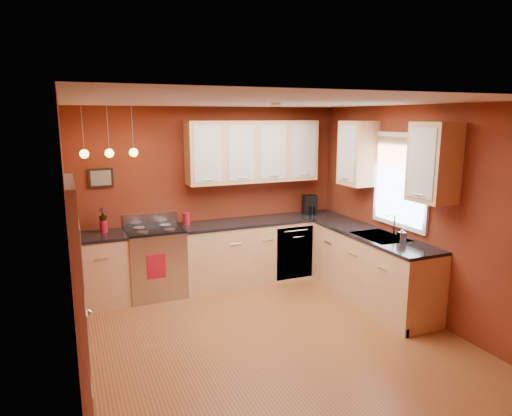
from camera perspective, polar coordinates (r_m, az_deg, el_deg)
name	(u,v)px	position (r m, az deg, el deg)	size (l,w,h in m)	color
floor	(270,338)	(5.35, 1.72, -15.95)	(4.20, 4.20, 0.00)	#985F2C
ceiling	(271,102)	(4.76, 1.91, 13.10)	(4.00, 4.20, 0.02)	beige
wall_back	(212,196)	(6.82, -5.57, 1.53)	(4.00, 0.02, 2.60)	maroon
wall_front	(404,295)	(3.20, 17.97, -10.34)	(4.00, 0.02, 2.60)	maroon
wall_left	(70,246)	(4.47, -22.26, -4.45)	(0.02, 4.20, 2.60)	maroon
wall_right	(417,212)	(5.99, 19.47, -0.42)	(0.02, 4.20, 2.60)	maroon
base_cabinets_back_left	(101,270)	(6.45, -18.84, -7.40)	(0.70, 0.60, 0.90)	#E2B779
base_cabinets_back_right	(264,251)	(6.99, 1.05, -5.33)	(2.54, 0.60, 0.90)	#E2B779
base_cabinets_right	(371,269)	(6.35, 14.20, -7.41)	(0.60, 2.10, 0.90)	#E2B779
counter_back_left	(98,236)	(6.32, -19.11, -3.35)	(0.70, 0.62, 0.04)	black
counter_back_right	(264,221)	(6.87, 1.06, -1.58)	(2.54, 0.62, 0.04)	black
counter_right	(373,235)	(6.22, 14.41, -3.30)	(0.62, 2.10, 0.04)	black
gas_range	(156,262)	(6.52, -12.42, -6.56)	(0.76, 0.64, 1.11)	#AEAEB2
dishwasher_front	(295,253)	(6.90, 4.86, -5.61)	(0.60, 0.02, 0.80)	#AEAEB2
sink	(380,238)	(6.11, 15.27, -3.66)	(0.50, 0.70, 0.33)	#939398
window	(401,178)	(6.14, 17.65, 3.64)	(0.06, 1.02, 1.22)	white
door_left_wall	(81,330)	(3.43, -21.01, -13.99)	(0.12, 0.82, 2.05)	white
upper_cabinets_back	(253,152)	(6.78, -0.35, 7.06)	(2.00, 0.35, 0.90)	#E2B779
upper_cabinets_right	(391,157)	(6.03, 16.56, 6.08)	(0.35, 1.95, 0.90)	#E2B779
wall_picture	(101,178)	(6.47, -18.82, 3.59)	(0.32, 0.03, 0.26)	black
pendant_lights	(109,153)	(6.11, -17.86, 6.62)	(0.71, 0.11, 0.66)	#939398
red_canister	(186,219)	(6.58, -8.70, -1.32)	(0.11, 0.11, 0.17)	#A51120
red_vase	(104,226)	(6.40, -18.52, -2.18)	(0.10, 0.10, 0.17)	#A51120
flowers	(103,215)	(6.37, -18.61, -0.80)	(0.11, 0.11, 0.19)	#A51120
coffee_maker	(310,205)	(7.28, 6.75, 0.34)	(0.24, 0.24, 0.30)	black
soap_pump	(402,235)	(5.87, 17.79, -3.19)	(0.09, 0.09, 0.19)	white
dish_towel	(156,266)	(6.19, -12.34, -7.15)	(0.24, 0.02, 0.33)	#A51120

